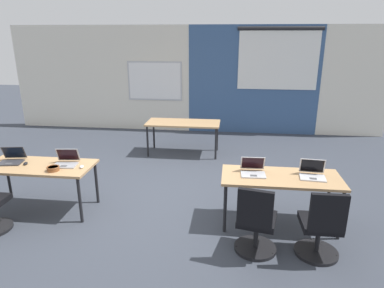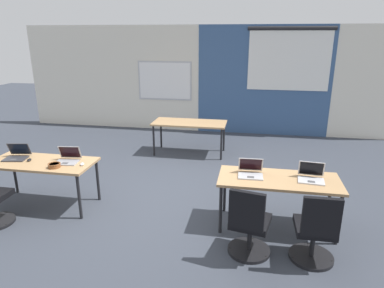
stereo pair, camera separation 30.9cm
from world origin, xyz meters
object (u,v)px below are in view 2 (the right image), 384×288
laptop_near_left_inner (68,159)px  desk_near_left (42,165)px  mouse_near_left_inner (82,164)px  laptop_near_right_inner (251,172)px  desk_far_center (190,125)px  laptop_near_left_end (17,155)px  desk_near_right (279,183)px  chair_near_right_end (315,234)px  mouse_near_left_end (29,160)px  chair_near_right_inner (249,228)px  snack_bowl (54,165)px  laptop_near_right_end (311,176)px

laptop_near_left_inner → desk_near_left: bearing=-177.4°
mouse_near_left_inner → laptop_near_right_inner: 2.44m
desk_far_center → laptop_near_right_inner: bearing=-63.5°
desk_far_center → laptop_near_left_end: (-2.20, -2.73, 0.11)m
desk_near_right → chair_near_right_end: 0.88m
desk_near_right → laptop_near_right_inner: (-0.38, 0.04, 0.11)m
laptop_near_left_end → mouse_near_left_end: 0.27m
chair_near_right_inner → laptop_near_left_inner: bearing=-4.4°
desk_near_right → mouse_near_left_end: 3.69m
mouse_near_left_end → snack_bowl: size_ratio=0.63×
desk_near_left → mouse_near_left_inner: 0.69m
desk_far_center → desk_near_left: bearing=-122.0°
chair_near_right_inner → laptop_near_right_inner: bearing=-77.0°
laptop_near_left_inner → laptop_near_right_inner: (2.72, -0.02, -0.00)m
laptop_near_right_end → desk_near_left: bearing=-174.6°
laptop_near_left_inner → mouse_near_left_inner: size_ratio=3.21×
laptop_near_right_inner → chair_near_right_end: laptop_near_right_inner is taller
desk_near_right → chair_near_right_end: bearing=-62.2°
laptop_near_left_inner → laptop_near_right_end: size_ratio=1.02×
mouse_near_left_inner → laptop_near_right_inner: bearing=1.6°
laptop_near_left_inner → chair_near_right_end: size_ratio=0.39×
laptop_near_left_end → chair_near_right_end: 4.43m
desk_far_center → laptop_near_right_end: (2.16, -2.77, 0.11)m
desk_far_center → chair_near_right_inner: 3.81m
chair_near_right_inner → snack_bowl: chair_near_right_inner is taller
laptop_near_left_inner → mouse_near_left_inner: (0.28, -0.09, -0.03)m
laptop_near_left_inner → snack_bowl: (-0.07, -0.24, -0.01)m
desk_far_center → laptop_near_right_end: size_ratio=4.51×
desk_near_right → mouse_near_left_inner: bearing=-179.5°
desk_near_left → chair_near_right_inner: 3.23m
desk_near_left → chair_near_right_end: chair_near_right_end is taller
laptop_near_right_inner → chair_near_right_inner: laptop_near_right_inner is taller
desk_far_center → mouse_near_left_end: mouse_near_left_end is taller
desk_far_center → laptop_near_left_end: bearing=-128.9°
laptop_near_left_end → laptop_near_left_inner: bearing=-10.1°
laptop_near_right_end → snack_bowl: 3.58m
chair_near_right_inner → laptop_near_right_end: 1.15m
mouse_near_left_inner → laptop_near_right_inner: laptop_near_right_inner is taller
laptop_near_left_inner → chair_near_right_inner: size_ratio=0.39×
snack_bowl → desk_near_left: bearing=151.8°
chair_near_right_inner → mouse_near_left_inner: bearing=-4.2°
desk_near_left → mouse_near_left_end: 0.21m
snack_bowl → laptop_near_left_end: bearing=162.7°
chair_near_right_end → laptop_near_right_end: bearing=-92.5°
desk_near_right → laptop_near_left_inner: size_ratio=4.41×
laptop_near_right_inner → laptop_near_right_end: size_ratio=0.96×
desk_near_right → mouse_near_left_end: (-3.69, -0.00, 0.08)m
laptop_near_right_end → mouse_near_left_inner: bearing=-174.0°
mouse_near_left_end → chair_near_right_end: 4.16m
laptop_near_left_inner → mouse_near_left_inner: 0.29m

